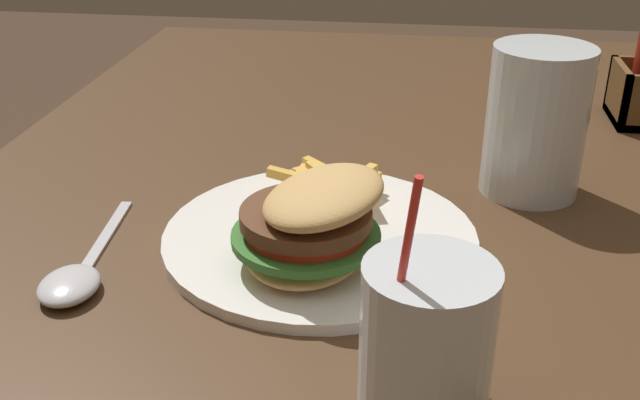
% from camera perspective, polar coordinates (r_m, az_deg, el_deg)
% --- Properties ---
extents(dining_table, '(1.52, 1.03, 0.74)m').
position_cam_1_polar(dining_table, '(0.70, 10.59, -10.91)').
color(dining_table, '#4C331E').
rests_on(dining_table, ground_plane).
extents(meal_plate_near, '(0.27, 0.27, 0.09)m').
position_cam_1_polar(meal_plate_near, '(0.62, -0.26, -2.11)').
color(meal_plate_near, white).
rests_on(meal_plate_near, dining_table).
extents(beer_glass, '(0.10, 0.10, 0.15)m').
position_cam_1_polar(beer_glass, '(0.75, 16.08, 5.38)').
color(beer_glass, silver).
rests_on(beer_glass, dining_table).
extents(juice_glass, '(0.08, 0.08, 0.17)m').
position_cam_1_polar(juice_glass, '(0.46, 8.08, -10.80)').
color(juice_glass, silver).
rests_on(juice_glass, dining_table).
extents(spoon, '(0.19, 0.05, 0.02)m').
position_cam_1_polar(spoon, '(0.62, -18.34, -5.87)').
color(spoon, silver).
rests_on(spoon, dining_table).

